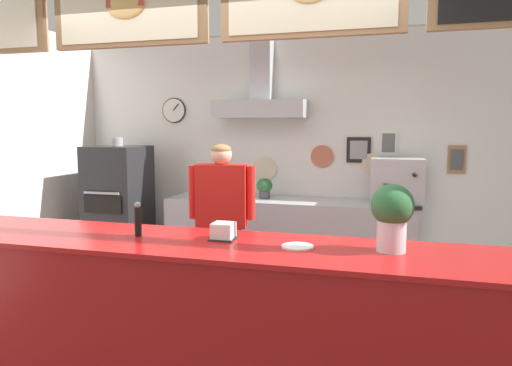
% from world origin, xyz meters
% --- Properties ---
extents(back_wall_assembly, '(5.50, 2.79, 2.83)m').
position_xyz_m(back_wall_assembly, '(-0.02, 2.38, 1.53)').
color(back_wall_assembly, '#9E9E99').
rests_on(back_wall_assembly, ground_plane).
extents(service_counter, '(3.96, 0.74, 1.04)m').
position_xyz_m(service_counter, '(0.00, -0.37, 0.52)').
color(service_counter, maroon).
rests_on(service_counter, ground_plane).
extents(back_prep_counter, '(2.77, 0.63, 0.92)m').
position_xyz_m(back_prep_counter, '(0.01, 2.17, 0.45)').
color(back_prep_counter, '#B7BABF').
rests_on(back_prep_counter, ground_plane).
extents(pizza_oven, '(0.62, 0.67, 1.62)m').
position_xyz_m(pizza_oven, '(-1.98, 1.88, 0.76)').
color(pizza_oven, '#232326').
rests_on(pizza_oven, ground_plane).
extents(shop_worker, '(0.60, 0.29, 1.59)m').
position_xyz_m(shop_worker, '(-0.36, 0.99, 0.85)').
color(shop_worker, '#232328').
rests_on(shop_worker, ground_plane).
extents(espresso_machine, '(0.54, 0.53, 0.49)m').
position_xyz_m(espresso_machine, '(1.18, 2.14, 1.17)').
color(espresso_machine, silver).
rests_on(espresso_machine, back_prep_counter).
extents(potted_oregano, '(0.18, 0.18, 0.23)m').
position_xyz_m(potted_oregano, '(-0.28, 2.20, 1.05)').
color(potted_oregano, '#4C4C51').
rests_on(potted_oregano, back_prep_counter).
extents(potted_rosemary, '(0.18, 0.18, 0.23)m').
position_xyz_m(potted_rosemary, '(-0.65, 2.14, 1.06)').
color(potted_rosemary, '#9E563D').
rests_on(potted_rosemary, back_prep_counter).
extents(napkin_holder, '(0.16, 0.15, 0.12)m').
position_xyz_m(napkin_holder, '(0.11, -0.28, 1.09)').
color(napkin_holder, '#262628').
rests_on(napkin_holder, service_counter).
extents(condiment_plate, '(0.19, 0.19, 0.01)m').
position_xyz_m(condiment_plate, '(0.59, -0.36, 1.05)').
color(condiment_plate, white).
rests_on(condiment_plate, service_counter).
extents(pepper_grinder, '(0.04, 0.04, 0.22)m').
position_xyz_m(pepper_grinder, '(-0.45, -0.34, 1.15)').
color(pepper_grinder, black).
rests_on(pepper_grinder, service_counter).
extents(basil_vase, '(0.24, 0.24, 0.38)m').
position_xyz_m(basil_vase, '(1.11, -0.30, 1.25)').
color(basil_vase, silver).
rests_on(basil_vase, service_counter).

